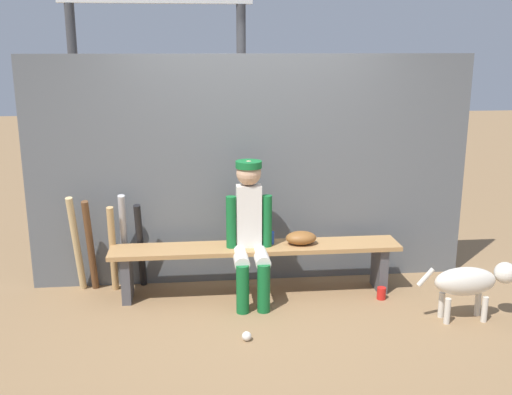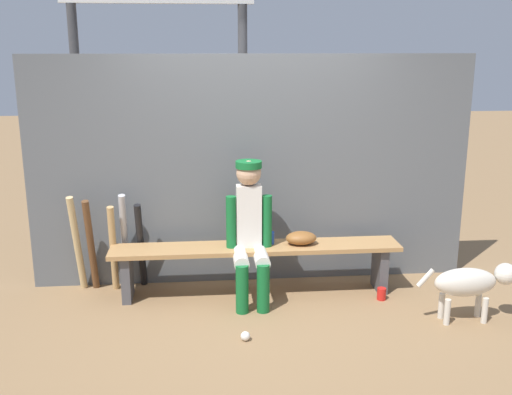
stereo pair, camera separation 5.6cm
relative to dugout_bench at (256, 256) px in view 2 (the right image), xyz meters
The scene contains 15 objects.
ground_plane 0.37m from the dugout_bench, ahead, with size 30.00×30.00×0.00m, color olive.
chainlink_fence 0.80m from the dugout_bench, 90.00° to the left, with size 4.14×0.03×2.15m, color #595E63.
dugout_bench is the anchor object (origin of this frame).
player_seated 0.33m from the dugout_bench, 120.78° to the right, with size 0.41×0.55×1.25m.
baseball_glove 0.44m from the dugout_bench, ahead, with size 0.28×0.20×0.12m, color brown.
bat_aluminum_black 1.08m from the dugout_bench, 167.14° to the left, with size 0.06×0.06×0.85m, color black.
bat_aluminum_silver 1.24m from the dugout_bench, 166.84° to the left, with size 0.06×0.06×0.94m, color #B7B7BC.
bat_wood_tan 1.31m from the dugout_bench, behind, with size 0.06×0.06×0.83m, color tan.
bat_wood_dark 1.52m from the dugout_bench, behind, with size 0.06×0.06×0.90m, color brown.
bat_wood_natural 1.64m from the dugout_bench, behind, with size 0.06×0.06×0.94m, color tan.
baseball 0.96m from the dugout_bench, 100.61° to the right, with size 0.07×0.07×0.07m, color white.
cup_on_ground 1.18m from the dugout_bench, 11.89° to the right, with size 0.08×0.08×0.11m, color red.
cup_on_bench 0.21m from the dugout_bench, 19.72° to the left, with size 0.08×0.08×0.11m, color #1E47AD.
scoreboard 2.79m from the dugout_bench, 120.07° to the left, with size 2.26×0.27×3.72m.
dog 1.85m from the dugout_bench, 22.26° to the right, with size 0.84×0.20×0.49m.
Camera 2 is at (-0.47, -5.04, 2.22)m, focal length 41.48 mm.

